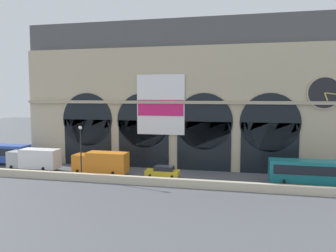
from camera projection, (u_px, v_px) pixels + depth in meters
ground_plane at (165, 177)px, 44.05m from camera, size 200.00×200.00×0.00m
quay_parapet_wall at (157, 182)px, 39.83m from camera, size 90.00×0.70×0.98m
station_building at (176, 97)px, 50.19m from camera, size 46.76×5.11×21.81m
box_truck_west at (34, 159)px, 47.77m from camera, size 7.50×2.91×3.12m
box_truck_midwest at (101, 162)px, 45.17m from camera, size 7.50×2.91×3.12m
car_center at (163, 172)px, 43.62m from camera, size 4.40×2.22×1.55m
bus_east at (317, 172)px, 39.19m from camera, size 11.00×3.25×3.10m
street_lamp_quayside at (81, 145)px, 42.49m from camera, size 0.44×0.44×6.90m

